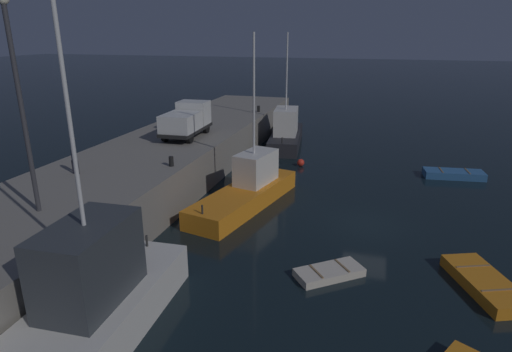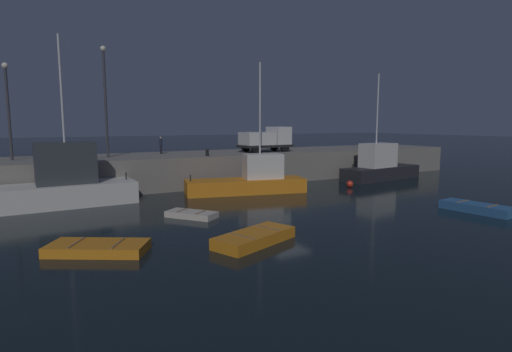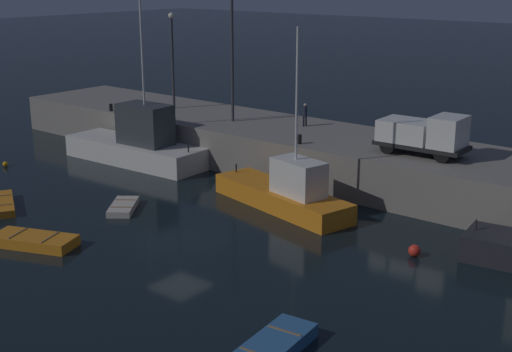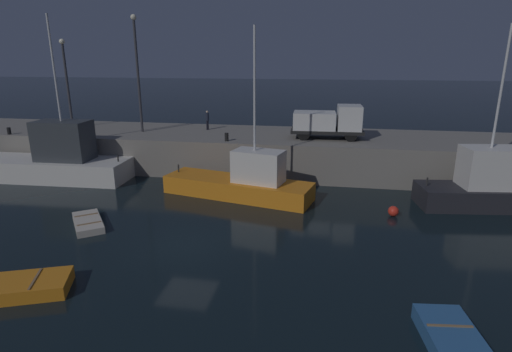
% 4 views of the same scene
% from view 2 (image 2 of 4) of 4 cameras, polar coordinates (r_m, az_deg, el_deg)
% --- Properties ---
extents(ground_plane, '(320.00, 320.00, 0.00)m').
position_cam_2_polar(ground_plane, '(25.67, 4.39, -5.01)').
color(ground_plane, black).
extents(pier_quay, '(56.60, 8.06, 2.73)m').
position_cam_2_polar(pier_quay, '(38.31, -7.48, 1.14)').
color(pier_quay, gray).
rests_on(pier_quay, ground).
extents(fishing_trawler_red, '(9.79, 4.60, 10.21)m').
position_cam_2_polar(fishing_trawler_red, '(32.29, -0.80, -0.61)').
color(fishing_trawler_red, orange).
rests_on(fishing_trawler_red, ground).
extents(fishing_boat_blue, '(9.45, 3.78, 10.19)m').
position_cam_2_polar(fishing_boat_blue, '(41.92, 17.00, 1.29)').
color(fishing_boat_blue, '#232328').
rests_on(fishing_boat_blue, ground).
extents(fishing_boat_white, '(11.10, 3.73, 11.23)m').
position_cam_2_polar(fishing_boat_white, '(30.05, -26.55, -1.29)').
color(fishing_boat_white, silver).
rests_on(fishing_boat_white, ground).
extents(dinghy_orange_near, '(4.49, 3.12, 0.56)m').
position_cam_2_polar(dinghy_orange_near, '(18.96, -0.22, -8.67)').
color(dinghy_orange_near, orange).
rests_on(dinghy_orange_near, ground).
extents(rowboat_white_mid, '(4.47, 3.62, 0.46)m').
position_cam_2_polar(rowboat_white_mid, '(18.90, -21.35, -9.40)').
color(rowboat_white_mid, orange).
rests_on(rowboat_white_mid, ground).
extents(dinghy_red_small, '(2.85, 3.14, 0.40)m').
position_cam_2_polar(dinghy_red_small, '(24.31, -9.05, -5.35)').
color(dinghy_red_small, beige).
rests_on(dinghy_red_small, ground).
extents(rowboat_blue_far, '(2.01, 4.33, 0.57)m').
position_cam_2_polar(rowboat_blue_far, '(28.95, 28.61, -3.95)').
color(rowboat_blue_far, '#2D6099').
rests_on(rowboat_blue_far, ground).
extents(mooring_buoy_mid, '(0.58, 0.58, 0.58)m').
position_cam_2_polar(mooring_buoy_mid, '(36.05, 13.06, -1.10)').
color(mooring_buoy_mid, red).
rests_on(mooring_buoy_mid, ground).
extents(lamp_post_west, '(0.44, 0.44, 7.23)m').
position_cam_2_polar(lamp_post_west, '(35.86, -31.52, 8.72)').
color(lamp_post_west, '#38383D').
rests_on(lamp_post_west, pier_quay).
extents(lamp_post_east, '(0.44, 0.44, 8.88)m').
position_cam_2_polar(lamp_post_east, '(35.37, -20.44, 10.76)').
color(lamp_post_east, '#38383D').
rests_on(lamp_post_east, pier_quay).
extents(utility_truck, '(5.29, 2.45, 2.44)m').
position_cam_2_polar(utility_truck, '(40.02, 1.48, 5.22)').
color(utility_truck, black).
rests_on(utility_truck, pier_quay).
extents(dockworker, '(0.29, 0.42, 1.57)m').
position_cam_2_polar(dockworker, '(38.19, -13.23, 4.39)').
color(dockworker, black).
rests_on(dockworker, pier_quay).
extents(bollard_west, '(0.28, 0.28, 0.58)m').
position_cam_2_polar(bollard_west, '(34.89, -6.88, 3.27)').
color(bollard_west, black).
rests_on(bollard_west, pier_quay).
extents(bollard_east, '(0.28, 0.28, 0.59)m').
position_cam_2_polar(bollard_east, '(45.43, 15.90, 4.00)').
color(bollard_east, black).
rests_on(bollard_east, pier_quay).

